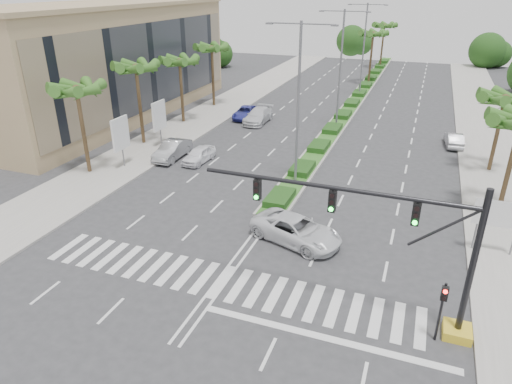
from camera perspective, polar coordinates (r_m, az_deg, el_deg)
ground at (r=24.55m, az=-4.34°, el=-11.12°), size 160.00×160.00×0.00m
footpath_right at (r=41.06m, az=28.24°, el=1.31°), size 6.00×120.00×0.15m
footpath_left at (r=47.04m, az=-11.16°, el=6.59°), size 6.00×120.00×0.15m
median at (r=65.11m, az=12.63°, el=11.50°), size 2.20×75.00×0.20m
median_grass at (r=65.09m, az=12.64°, el=11.61°), size 1.80×75.00×0.04m
building at (r=56.58m, az=-18.19°, el=15.07°), size 12.00×36.00×12.00m
signal_gantry at (r=21.00m, az=19.27°, el=-8.08°), size 12.60×1.20×7.20m
pedestrian_signal at (r=21.29m, az=22.27°, el=-12.75°), size 0.28×0.36×3.00m
direction_sign at (r=28.94m, az=28.12°, el=-2.69°), size 2.70×0.11×3.40m
billboard_near at (r=39.53m, az=-16.58°, el=6.95°), size 0.18×2.10×4.35m
billboard_far at (r=44.25m, az=-12.02°, el=9.28°), size 0.18×2.10×4.35m
palm_left_near at (r=38.37m, az=-21.49°, el=11.54°), size 4.57×4.68×7.55m
palm_left_mid at (r=44.47m, az=-14.76°, el=14.54°), size 4.57×4.68×7.95m
palm_left_far at (r=51.24m, az=-9.52°, el=15.59°), size 4.57×4.68×7.35m
palm_left_end at (r=58.19m, az=-5.53°, el=17.25°), size 4.57×4.68×7.75m
palm_right_far at (r=41.24m, az=28.64°, el=9.96°), size 4.57×4.68×6.75m
palm_median_a at (r=73.80m, az=14.44°, el=18.42°), size 4.57×4.68×8.05m
palm_median_b at (r=88.66m, az=15.74°, el=19.23°), size 4.57×4.68×8.05m
streetlight_near at (r=33.94m, az=5.33°, el=11.79°), size 5.10×0.25×12.00m
streetlight_mid at (r=49.30m, az=10.55°, el=15.53°), size 5.10×0.25×12.00m
streetlight_far at (r=64.96m, az=13.34°, el=17.44°), size 5.10×0.25×12.00m
car_parked_a at (r=40.20m, az=-7.14°, el=4.64°), size 1.86×4.05×1.35m
car_parked_b at (r=41.41m, az=-10.44°, el=5.19°), size 1.76×4.81×1.57m
car_parked_c at (r=53.43m, az=-1.27°, el=9.90°), size 2.70×5.10×1.36m
car_parked_d at (r=51.68m, az=0.28°, el=9.51°), size 2.25×5.45×1.58m
car_crossing at (r=27.64m, az=5.06°, el=-4.75°), size 6.22×4.31×1.58m
car_right at (r=47.81m, az=23.50°, el=6.02°), size 1.81×4.16×1.33m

